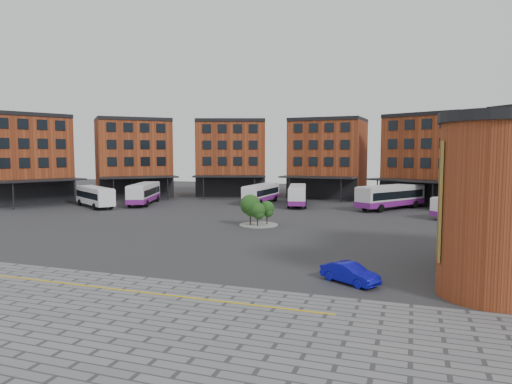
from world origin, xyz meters
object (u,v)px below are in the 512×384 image
(bus_e, at_px, (391,196))
(bus_f, at_px, (466,206))
(bus_d, at_px, (297,195))
(bus_a, at_px, (95,195))
(blue_car, at_px, (350,273))
(tree_island, at_px, (256,209))
(bus_b, at_px, (144,193))
(bus_c, at_px, (261,193))

(bus_e, xyz_separation_m, bus_f, (9.46, -6.30, -0.39))
(bus_d, height_order, bus_f, bus_d)
(bus_a, relative_size, blue_car, 2.64)
(bus_d, xyz_separation_m, blue_car, (13.39, -40.24, -1.05))
(tree_island, bearing_deg, bus_e, 56.46)
(tree_island, distance_m, bus_b, 28.06)
(bus_c, xyz_separation_m, bus_e, (20.53, -1.63, 0.26))
(bus_b, bearing_deg, bus_f, -19.45)
(bus_f, relative_size, blue_car, 2.23)
(tree_island, relative_size, bus_b, 0.36)
(bus_b, bearing_deg, tree_island, -50.40)
(bus_c, height_order, bus_e, bus_e)
(bus_b, bearing_deg, bus_a, -150.48)
(bus_c, xyz_separation_m, bus_f, (29.99, -7.93, -0.13))
(blue_car, bearing_deg, bus_e, 30.39)
(bus_b, relative_size, bus_c, 1.10)
(bus_c, relative_size, bus_f, 1.25)
(bus_b, distance_m, bus_f, 47.21)
(tree_island, bearing_deg, bus_b, 148.94)
(bus_e, bearing_deg, bus_a, -129.87)
(bus_b, xyz_separation_m, bus_f, (47.21, -0.09, -0.29))
(bus_a, bearing_deg, bus_c, -25.29)
(bus_f, bearing_deg, bus_d, -148.87)
(tree_island, xyz_separation_m, blue_car, (13.07, -19.51, -1.27))
(bus_a, distance_m, bus_c, 26.02)
(bus_e, bearing_deg, tree_island, -89.00)
(bus_a, xyz_separation_m, bus_b, (4.99, 5.71, -0.01))
(tree_island, height_order, bus_c, tree_island)
(bus_f, bearing_deg, blue_car, -60.35)
(bus_d, bearing_deg, bus_c, 153.67)
(tree_island, xyz_separation_m, bus_a, (-29.03, 8.76, -0.10))
(bus_b, height_order, blue_car, bus_b)
(bus_d, relative_size, bus_f, 1.30)
(bus_a, bearing_deg, bus_d, -34.05)
(bus_b, height_order, bus_f, bus_b)
(bus_b, relative_size, bus_f, 1.38)
(bus_a, xyz_separation_m, bus_c, (22.21, 13.55, -0.16))
(bus_a, relative_size, bus_c, 0.95)
(bus_e, distance_m, bus_f, 11.37)
(blue_car, bearing_deg, bus_a, 87.41)
(bus_a, bearing_deg, bus_e, -41.10)
(tree_island, height_order, bus_d, tree_island)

